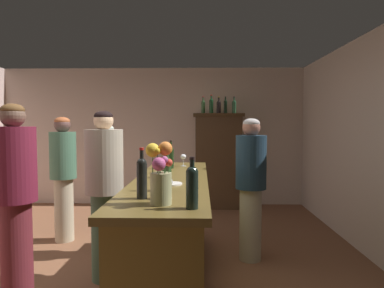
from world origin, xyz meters
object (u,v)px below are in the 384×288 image
(wine_glass_mid, at_px, (167,183))
(patron_redhead, at_px, (15,194))
(wine_glass_rear, at_px, (160,167))
(flower_arrangement, at_px, (160,175))
(display_bottle_midleft, at_px, (211,105))
(display_bottle_midright, at_px, (225,106))
(patron_near_entrance, at_px, (104,188))
(bar_counter, at_px, (171,234))
(display_bottle_left, at_px, (203,106))
(wine_glass_spare, at_px, (183,157))
(bartender, at_px, (251,182))
(display_bottle_right, at_px, (234,106))
(wine_bottle_malbec, at_px, (171,156))
(patron_in_grey, at_px, (107,183))
(wine_bottle_pinot, at_px, (167,172))
(wine_glass_front, at_px, (165,165))
(cheese_plate, at_px, (171,184))
(patron_in_navy, at_px, (63,172))
(wine_bottle_chardonnay, at_px, (192,185))
(display_bottle_center, at_px, (219,106))
(wine_bottle_riesling, at_px, (142,176))

(wine_glass_mid, distance_m, patron_redhead, 1.52)
(wine_glass_rear, height_order, flower_arrangement, flower_arrangement)
(display_bottle_midleft, relative_size, display_bottle_midright, 1.10)
(flower_arrangement, height_order, patron_near_entrance, patron_near_entrance)
(bar_counter, relative_size, display_bottle_left, 8.56)
(wine_glass_spare, distance_m, bartender, 0.84)
(display_bottle_left, distance_m, display_bottle_right, 0.56)
(wine_bottle_malbec, height_order, display_bottle_left, display_bottle_left)
(display_bottle_midleft, relative_size, display_bottle_right, 1.12)
(wine_glass_spare, distance_m, patron_in_grey, 0.95)
(display_bottle_midright, bearing_deg, wine_bottle_pinot, -100.55)
(wine_glass_mid, bearing_deg, wine_bottle_malbec, 94.00)
(wine_bottle_malbec, height_order, wine_glass_front, wine_bottle_malbec)
(cheese_plate, bearing_deg, wine_glass_spare, 88.17)
(wine_glass_spare, bearing_deg, wine_glass_rear, -100.95)
(patron_near_entrance, bearing_deg, wine_glass_spare, 51.49)
(wine_glass_mid, xyz_separation_m, patron_in_navy, (-1.58, 2.18, -0.24))
(wine_bottle_chardonnay, height_order, display_bottle_left, display_bottle_left)
(bartender, bearing_deg, wine_bottle_pinot, 61.74)
(flower_arrangement, relative_size, patron_in_navy, 0.24)
(wine_glass_front, relative_size, patron_near_entrance, 0.08)
(display_bottle_left, distance_m, patron_near_entrance, 3.31)
(wine_glass_spare, height_order, patron_redhead, patron_redhead)
(patron_in_grey, bearing_deg, bartender, 63.86)
(display_bottle_left, relative_size, display_bottle_right, 1.02)
(display_bottle_center, height_order, patron_in_navy, display_bottle_center)
(display_bottle_center, bearing_deg, wine_glass_spare, -103.14)
(wine_bottle_malbec, height_order, display_bottle_midright, display_bottle_midright)
(wine_bottle_malbec, bearing_deg, cheese_plate, -85.15)
(wine_glass_spare, distance_m, display_bottle_right, 2.53)
(wine_bottle_malbec, bearing_deg, patron_near_entrance, -139.06)
(wine_glass_front, bearing_deg, wine_bottle_malbec, 88.75)
(wine_bottle_riesling, bearing_deg, bar_counter, 81.76)
(display_bottle_right, bearing_deg, wine_bottle_pinot, -102.84)
(cheese_plate, relative_size, patron_redhead, 0.11)
(wine_bottle_malbec, relative_size, flower_arrangement, 0.80)
(wine_bottle_malbec, distance_m, wine_glass_front, 0.51)
(wine_bottle_pinot, relative_size, display_bottle_left, 0.97)
(display_bottle_center, bearing_deg, wine_glass_mid, -97.71)
(patron_near_entrance, relative_size, patron_in_grey, 1.09)
(wine_bottle_malbec, xyz_separation_m, patron_redhead, (-1.26, -0.96, -0.23))
(bar_counter, relative_size, wine_bottle_malbec, 8.47)
(bar_counter, distance_m, wine_glass_mid, 1.05)
(wine_glass_front, xyz_separation_m, wine_glass_mid, (0.12, -1.07, 0.01))
(wine_glass_mid, height_order, display_bottle_midleft, display_bottle_midleft)
(patron_near_entrance, bearing_deg, bartender, 26.65)
(display_bottle_midleft, bearing_deg, display_bottle_midright, 0.00)
(wine_glass_rear, height_order, display_bottle_left, display_bottle_left)
(wine_glass_front, distance_m, display_bottle_right, 3.23)
(display_bottle_left, bearing_deg, patron_in_navy, -134.44)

